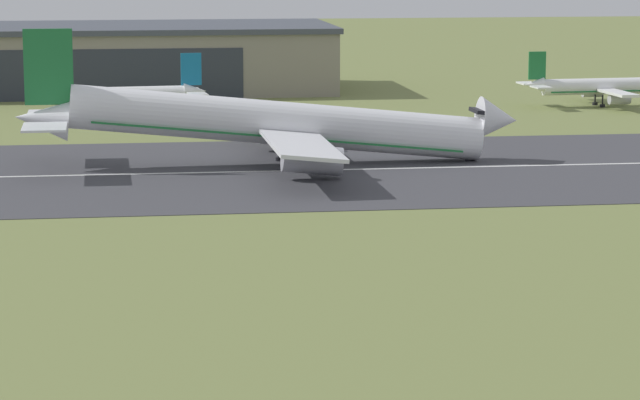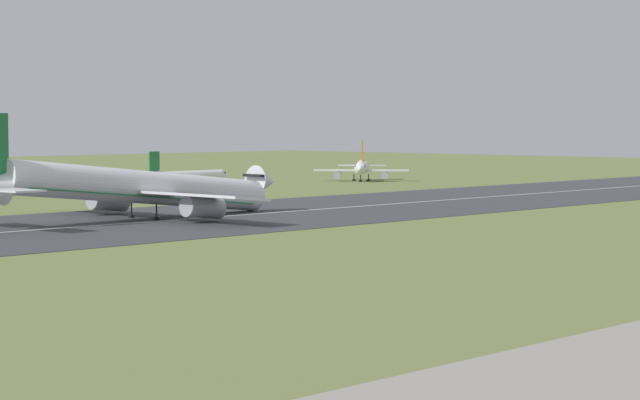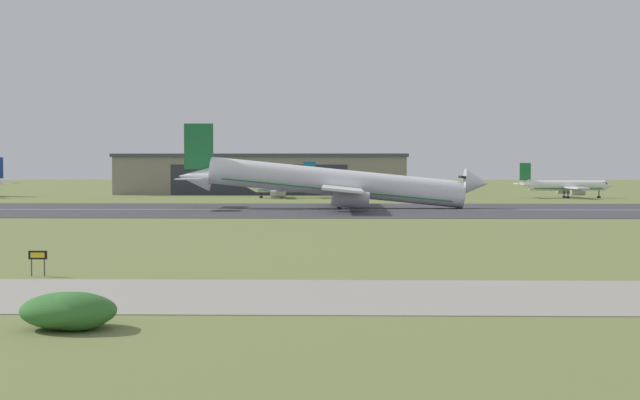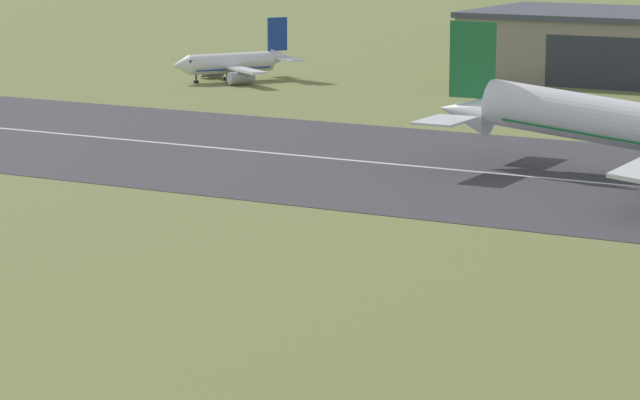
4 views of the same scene
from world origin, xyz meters
TOP-DOWN VIEW (x-y plane):
  - hangar_building at (12.57, 214.29)m, footprint 79.23×31.34m
  - airplane_landing at (33.09, 126.61)m, footprint 57.21×45.98m
  - airplane_parked_east at (88.58, 180.22)m, footprint 23.58×22.14m
  - airplane_parked_far_east at (20.00, 178.67)m, footprint 17.68×17.63m

SIDE VIEW (x-z plane):
  - airplane_parked_far_east at x=20.00m, z-range -1.76..7.07m
  - airplane_parked_east at x=88.58m, z-range -1.30..7.18m
  - airplane_landing at x=33.09m, z-range -3.14..12.45m
  - hangar_building at x=12.57m, z-range 0.02..11.03m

